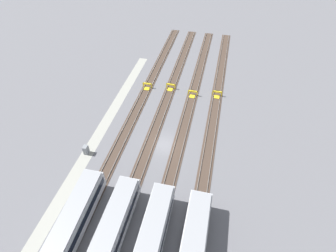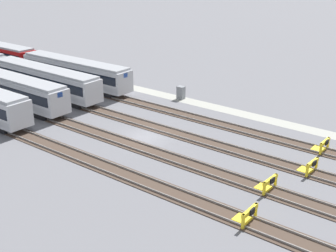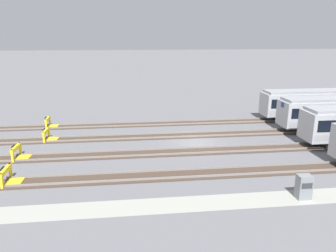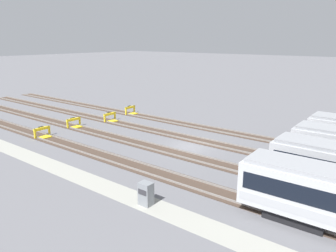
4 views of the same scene
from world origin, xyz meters
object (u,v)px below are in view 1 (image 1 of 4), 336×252
(bumper_stop_near_inner_track, at_px, (170,87))
(electrical_cabinet, at_px, (86,150))
(subway_car_front_row_leftmost, at_px, (65,238))
(subway_car_back_row_leftmost, at_px, (105,248))
(bumper_stop_far_inner_track, at_px, (217,94))
(bumper_stop_middle_track, at_px, (192,94))
(bumper_stop_nearest_track, at_px, (147,86))

(bumper_stop_near_inner_track, relative_size, electrical_cabinet, 1.26)
(subway_car_front_row_leftmost, relative_size, subway_car_back_row_leftmost, 1.00)
(bumper_stop_near_inner_track, relative_size, bumper_stop_far_inner_track, 1.00)
(subway_car_back_row_leftmost, bearing_deg, bumper_stop_far_inner_track, 164.06)
(subway_car_front_row_leftmost, bearing_deg, electrical_cabinet, -162.37)
(electrical_cabinet, bearing_deg, bumper_stop_far_inner_track, 136.13)
(bumper_stop_middle_track, bearing_deg, electrical_cabinet, -36.93)
(subway_car_front_row_leftmost, xyz_separation_m, subway_car_back_row_leftmost, (0.00, 5.02, 0.00))
(bumper_stop_nearest_track, height_order, electrical_cabinet, electrical_cabinet)
(bumper_stop_nearest_track, bearing_deg, bumper_stop_near_inner_track, 99.49)
(subway_car_back_row_leftmost, relative_size, electrical_cabinet, 11.26)
(subway_car_back_row_leftmost, height_order, bumper_stop_near_inner_track, subway_car_back_row_leftmost)
(subway_car_front_row_leftmost, height_order, bumper_stop_nearest_track, subway_car_front_row_leftmost)
(bumper_stop_near_inner_track, height_order, bumper_stop_middle_track, same)
(bumper_stop_near_inner_track, relative_size, bumper_stop_middle_track, 1.00)
(bumper_stop_near_inner_track, bearing_deg, bumper_stop_far_inner_track, 87.81)
(electrical_cabinet, bearing_deg, subway_car_back_row_leftmost, 33.87)
(bumper_stop_nearest_track, height_order, bumper_stop_middle_track, same)
(bumper_stop_near_inner_track, height_order, electrical_cabinet, electrical_cabinet)
(subway_car_front_row_leftmost, distance_m, bumper_stop_nearest_track, 33.91)
(subway_car_front_row_leftmost, relative_size, bumper_stop_nearest_track, 9.03)
(bumper_stop_near_inner_track, bearing_deg, subway_car_front_row_leftmost, -8.13)
(subway_car_front_row_leftmost, xyz_separation_m, bumper_stop_nearest_track, (-33.87, 0.04, -1.53))
(bumper_stop_middle_track, height_order, bumper_stop_far_inner_track, same)
(subway_car_front_row_leftmost, relative_size, electrical_cabinet, 11.29)
(subway_car_front_row_leftmost, distance_m, bumper_stop_near_inner_track, 35.08)
(bumper_stop_middle_track, bearing_deg, subway_car_back_row_leftmost, -8.30)
(bumper_stop_far_inner_track, bearing_deg, subway_car_front_row_leftmost, -23.36)
(bumper_stop_nearest_track, xyz_separation_m, bumper_stop_near_inner_track, (-0.82, 4.92, 0.00))
(subway_car_back_row_leftmost, height_order, bumper_stop_middle_track, subway_car_back_row_leftmost)
(bumper_stop_nearest_track, height_order, bumper_stop_near_inner_track, same)
(bumper_stop_nearest_track, bearing_deg, bumper_stop_far_inner_track, 91.73)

